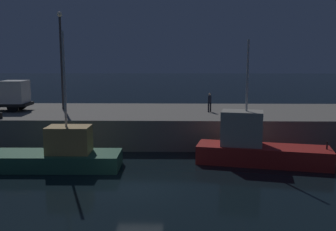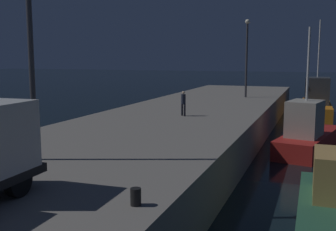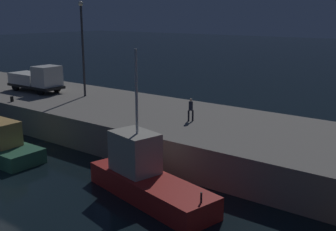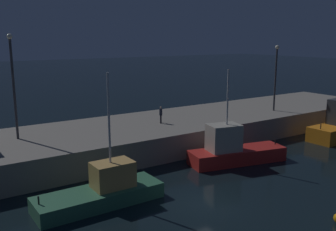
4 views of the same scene
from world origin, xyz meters
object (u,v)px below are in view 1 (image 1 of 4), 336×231
fishing_trawler_red (58,155)px  dockworker (210,101)px  lamp_post_west (61,53)px  bollard_central (1,116)px  fishing_boat_blue (256,146)px

fishing_trawler_red → dockworker: bearing=41.7°
lamp_post_west → bollard_central: (-3.08, -5.48, -4.65)m
dockworker → lamp_post_west: bearing=172.8°
dockworker → bollard_central: dockworker is taller
lamp_post_west → bollard_central: bearing=-119.4°
fishing_trawler_red → dockworker: (10.07, 8.98, 2.35)m
lamp_post_west → fishing_trawler_red: bearing=-75.5°
lamp_post_west → dockworker: lamp_post_west is taller
lamp_post_west → dockworker: (12.81, -1.62, -3.96)m
bollard_central → lamp_post_west: bearing=60.6°
fishing_boat_blue → lamp_post_west: lamp_post_west is taller
fishing_boat_blue → bollard_central: (-18.22, 3.77, 1.38)m
lamp_post_west → bollard_central: lamp_post_west is taller
fishing_trawler_red → lamp_post_west: lamp_post_west is taller
lamp_post_west → dockworker: bearing=-7.2°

